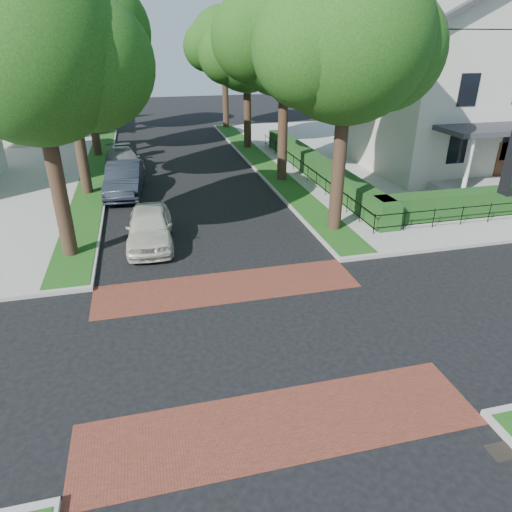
{
  "coord_description": "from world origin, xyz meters",
  "views": [
    {
      "loc": [
        -2.35,
        -10.35,
        7.79
      ],
      "look_at": [
        0.74,
        2.13,
        1.6
      ],
      "focal_mm": 32.0,
      "sensor_mm": 36.0,
      "label": 1
    }
  ],
  "objects": [
    {
      "name": "parked_car_front",
      "position": [
        -2.41,
        7.55,
        0.77
      ],
      "size": [
        2.04,
        4.6,
        1.54
      ],
      "primitive_type": "imported",
      "rotation": [
        0.0,
        0.0,
        -0.05
      ],
      "color": "silver",
      "rests_on": "ground"
    },
    {
      "name": "grass_strip_ne",
      "position": [
        5.4,
        19.1,
        0.16
      ],
      "size": [
        1.6,
        29.8,
        0.02
      ],
      "primitive_type": "cube",
      "color": "#154313",
      "rests_on": "sidewalk_ne"
    },
    {
      "name": "crosswalk_near",
      "position": [
        0.0,
        -3.2,
        0.01
      ],
      "size": [
        9.0,
        2.2,
        0.01
      ],
      "primitive_type": "cube",
      "color": "maroon",
      "rests_on": "ground"
    },
    {
      "name": "tree_right_near",
      "position": [
        5.6,
        7.24,
        7.63
      ],
      "size": [
        7.75,
        6.67,
        10.66
      ],
      "color": "black",
      "rests_on": "sidewalk_ne"
    },
    {
      "name": "grass_strip_nw",
      "position": [
        -5.4,
        19.1,
        0.16
      ],
      "size": [
        1.6,
        29.8,
        0.02
      ],
      "primitive_type": "cube",
      "color": "#154313",
      "rests_on": "sidewalk_nw"
    },
    {
      "name": "tree_left_back",
      "position": [
        -5.4,
        33.24,
        7.41
      ],
      "size": [
        7.75,
        6.66,
        10.44
      ],
      "color": "black",
      "rests_on": "sidewalk_nw"
    },
    {
      "name": "storm_drain",
      "position": [
        4.3,
        -5.0,
        0.01
      ],
      "size": [
        0.65,
        0.45,
        0.01
      ],
      "primitive_type": "cube",
      "color": "black",
      "rests_on": "ground"
    },
    {
      "name": "crosswalk_far",
      "position": [
        0.0,
        3.2,
        0.01
      ],
      "size": [
        9.0,
        2.2,
        0.01
      ],
      "primitive_type": "cube",
      "color": "maroon",
      "rests_on": "ground"
    },
    {
      "name": "house_victorian",
      "position": [
        17.51,
        15.92,
        6.02
      ],
      "size": [
        13.0,
        13.05,
        12.48
      ],
      "color": "beige",
      "rests_on": "sidewalk_ne"
    },
    {
      "name": "parked_car_rear",
      "position": [
        -3.6,
        19.77,
        0.68
      ],
      "size": [
        2.7,
        4.96,
        1.37
      ],
      "primitive_type": "imported",
      "rotation": [
        0.0,
        0.0,
        0.17
      ],
      "color": "slate",
      "rests_on": "ground"
    },
    {
      "name": "ground",
      "position": [
        0.0,
        0.0,
        0.0
      ],
      "size": [
        120.0,
        120.0,
        0.0
      ],
      "primitive_type": "plane",
      "color": "black",
      "rests_on": "ground"
    },
    {
      "name": "tree_left_far",
      "position": [
        -5.4,
        24.22,
        7.12
      ],
      "size": [
        7.0,
        6.02,
        9.86
      ],
      "color": "black",
      "rests_on": "sidewalk_nw"
    },
    {
      "name": "fence_main_road",
      "position": [
        6.9,
        15.0,
        0.6
      ],
      "size": [
        0.06,
        18.0,
        0.9
      ],
      "primitive_type": null,
      "color": "black",
      "rests_on": "sidewalk_ne"
    },
    {
      "name": "tree_left_near",
      "position": [
        -5.4,
        7.23,
        7.27
      ],
      "size": [
        7.5,
        6.45,
        10.2
      ],
      "color": "black",
      "rests_on": "sidewalk_nw"
    },
    {
      "name": "tree_right_mid",
      "position": [
        5.61,
        15.25,
        7.99
      ],
      "size": [
        8.25,
        7.09,
        11.22
      ],
      "color": "black",
      "rests_on": "sidewalk_ne"
    },
    {
      "name": "tree_right_far",
      "position": [
        5.6,
        24.22,
        6.91
      ],
      "size": [
        7.25,
        6.23,
        9.74
      ],
      "color": "black",
      "rests_on": "sidewalk_ne"
    },
    {
      "name": "hedge_main_road",
      "position": [
        7.7,
        15.0,
        0.75
      ],
      "size": [
        1.0,
        18.0,
        1.2
      ],
      "primitive_type": "cube",
      "color": "#173C14",
      "rests_on": "sidewalk_ne"
    },
    {
      "name": "tree_left_mid",
      "position": [
        -5.39,
        15.24,
        8.34
      ],
      "size": [
        8.0,
        6.88,
        11.48
      ],
      "color": "black",
      "rests_on": "sidewalk_nw"
    },
    {
      "name": "tree_right_back",
      "position": [
        5.6,
        33.23,
        7.27
      ],
      "size": [
        7.5,
        6.45,
        10.2
      ],
      "color": "black",
      "rests_on": "sidewalk_ne"
    },
    {
      "name": "parked_car_middle",
      "position": [
        -3.49,
        14.71,
        0.85
      ],
      "size": [
        2.18,
        5.25,
        1.69
      ],
      "primitive_type": "imported",
      "rotation": [
        0.0,
        0.0,
        -0.08
      ],
      "color": "black",
      "rests_on": "ground"
    },
    {
      "name": "sidewalk_ne",
      "position": [
        19.5,
        19.0,
        0.07
      ],
      "size": [
        30.0,
        30.0,
        0.15
      ],
      "primitive_type": "cube",
      "color": "gray",
      "rests_on": "ground"
    }
  ]
}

